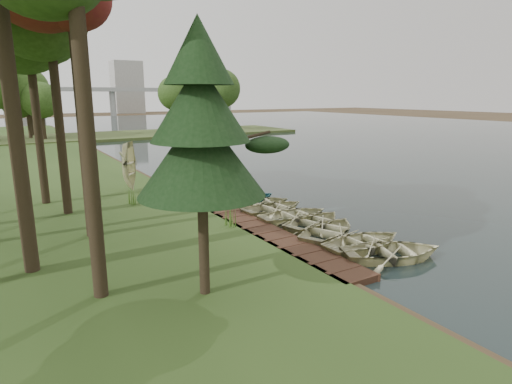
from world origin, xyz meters
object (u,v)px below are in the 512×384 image
rowboat_0 (393,249)px  stored_rowboat (132,186)px  boardwalk (246,224)px  rowboat_1 (365,240)px  rowboat_2 (329,228)px  pine_tree (200,126)px

rowboat_0 → stored_rowboat: (-5.67, 16.56, 0.17)m
boardwalk → rowboat_0: size_ratio=4.00×
rowboat_0 → rowboat_1: rowboat_0 is taller
rowboat_0 → rowboat_2: (-0.32, 3.41, -0.01)m
boardwalk → rowboat_0: bearing=-68.2°
boardwalk → stored_rowboat: 10.19m
stored_rowboat → pine_tree: pine_tree is taller
rowboat_1 → stored_rowboat: 16.17m
boardwalk → pine_tree: size_ratio=1.94×
boardwalk → pine_tree: (-4.99, -6.13, 5.33)m
boardwalk → stored_rowboat: bearing=106.8°
rowboat_2 → pine_tree: size_ratio=0.47×
rowboat_2 → rowboat_1: bearing=161.7°
boardwalk → rowboat_2: (2.41, -3.41, 0.30)m
rowboat_0 → rowboat_1: 1.38m
rowboat_2 → rowboat_0: bearing=161.2°
boardwalk → rowboat_2: rowboat_2 is taller
boardwalk → rowboat_2: 4.19m
rowboat_2 → pine_tree: (-7.40, -2.72, 5.03)m
rowboat_0 → rowboat_1: bearing=26.1°
rowboat_0 → pine_tree: size_ratio=0.49×
rowboat_2 → stored_rowboat: (-5.35, 13.15, 0.18)m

